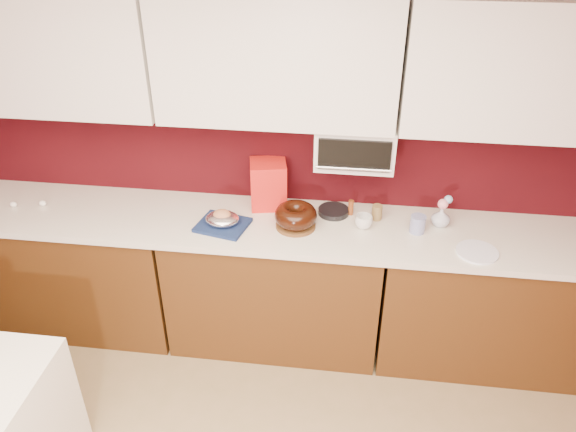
# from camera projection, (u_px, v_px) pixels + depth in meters

# --- Properties ---
(ceiling) EXTENTS (4.00, 4.50, 0.02)m
(ceiling) POSITION_uv_depth(u_px,v_px,m) (81.00, 23.00, 0.90)
(ceiling) COLOR white
(ceiling) RESTS_ON wall_back
(wall_back) EXTENTS (4.00, 0.02, 2.50)m
(wall_back) POSITION_uv_depth(u_px,v_px,m) (281.00, 149.00, 3.45)
(wall_back) COLOR #3A070C
(wall_back) RESTS_ON floor
(base_cabinet_left) EXTENTS (1.31, 0.58, 0.86)m
(base_cabinet_left) POSITION_uv_depth(u_px,v_px,m) (79.00, 269.00, 3.77)
(base_cabinet_left) COLOR #4C2B0F
(base_cabinet_left) RESTS_ON floor
(base_cabinet_center) EXTENTS (1.31, 0.58, 0.86)m
(base_cabinet_center) POSITION_uv_depth(u_px,v_px,m) (275.00, 285.00, 3.62)
(base_cabinet_center) COLOR #4C2B0F
(base_cabinet_center) RESTS_ON floor
(base_cabinet_right) EXTENTS (1.31, 0.58, 0.86)m
(base_cabinet_right) POSITION_uv_depth(u_px,v_px,m) (488.00, 302.00, 3.48)
(base_cabinet_right) COLOR #4C2B0F
(base_cabinet_right) RESTS_ON floor
(countertop) EXTENTS (4.00, 0.62, 0.04)m
(countertop) POSITION_uv_depth(u_px,v_px,m) (274.00, 226.00, 3.39)
(countertop) COLOR silver
(countertop) RESTS_ON base_cabinet_center
(upper_cabinet_left) EXTENTS (1.31, 0.33, 0.70)m
(upper_cabinet_left) POSITION_uv_depth(u_px,v_px,m) (41.00, 50.00, 3.15)
(upper_cabinet_left) COLOR white
(upper_cabinet_left) RESTS_ON wall_back
(upper_cabinet_center) EXTENTS (1.31, 0.33, 0.70)m
(upper_cabinet_center) POSITION_uv_depth(u_px,v_px,m) (276.00, 59.00, 3.00)
(upper_cabinet_center) COLOR white
(upper_cabinet_center) RESTS_ON wall_back
(upper_cabinet_right) EXTENTS (1.31, 0.33, 0.70)m
(upper_cabinet_right) POSITION_uv_depth(u_px,v_px,m) (535.00, 69.00, 2.85)
(upper_cabinet_right) COLOR white
(upper_cabinet_right) RESTS_ON wall_back
(toaster_oven) EXTENTS (0.45, 0.30, 0.25)m
(toaster_oven) POSITION_uv_depth(u_px,v_px,m) (355.00, 144.00, 3.22)
(toaster_oven) COLOR white
(toaster_oven) RESTS_ON upper_cabinet_center
(toaster_oven_door) EXTENTS (0.40, 0.02, 0.18)m
(toaster_oven_door) POSITION_uv_depth(u_px,v_px,m) (354.00, 155.00, 3.08)
(toaster_oven_door) COLOR black
(toaster_oven_door) RESTS_ON toaster_oven
(toaster_oven_handle) EXTENTS (0.42, 0.02, 0.02)m
(toaster_oven_handle) POSITION_uv_depth(u_px,v_px,m) (353.00, 169.00, 3.11)
(toaster_oven_handle) COLOR silver
(toaster_oven_handle) RESTS_ON toaster_oven
(cake_base) EXTENTS (0.24, 0.24, 0.02)m
(cake_base) POSITION_uv_depth(u_px,v_px,m) (296.00, 225.00, 3.34)
(cake_base) COLOR brown
(cake_base) RESTS_ON countertop
(bundt_cake) EXTENTS (0.28, 0.28, 0.10)m
(bundt_cake) POSITION_uv_depth(u_px,v_px,m) (296.00, 215.00, 3.30)
(bundt_cake) COLOR black
(bundt_cake) RESTS_ON cake_base
(navy_towel) EXTENTS (0.33, 0.30, 0.02)m
(navy_towel) POSITION_uv_depth(u_px,v_px,m) (223.00, 225.00, 3.34)
(navy_towel) COLOR navy
(navy_towel) RESTS_ON countertop
(foil_ham_nest) EXTENTS (0.22, 0.19, 0.07)m
(foil_ham_nest) POSITION_uv_depth(u_px,v_px,m) (222.00, 219.00, 3.32)
(foil_ham_nest) COLOR white
(foil_ham_nest) RESTS_ON navy_towel
(roasted_ham) EXTENTS (0.13, 0.12, 0.07)m
(roasted_ham) POSITION_uv_depth(u_px,v_px,m) (222.00, 215.00, 3.30)
(roasted_ham) COLOR tan
(roasted_ham) RESTS_ON foil_ham_nest
(pandoro_box) EXTENTS (0.25, 0.24, 0.30)m
(pandoro_box) POSITION_uv_depth(u_px,v_px,m) (268.00, 184.00, 3.49)
(pandoro_box) COLOR #B90C1F
(pandoro_box) RESTS_ON countertop
(dark_pan) EXTENTS (0.25, 0.25, 0.03)m
(dark_pan) POSITION_uv_depth(u_px,v_px,m) (334.00, 211.00, 3.46)
(dark_pan) COLOR black
(dark_pan) RESTS_ON countertop
(coffee_mug) EXTENTS (0.12, 0.12, 0.10)m
(coffee_mug) POSITION_uv_depth(u_px,v_px,m) (364.00, 220.00, 3.31)
(coffee_mug) COLOR silver
(coffee_mug) RESTS_ON countertop
(blue_jar) EXTENTS (0.10, 0.10, 0.11)m
(blue_jar) POSITION_uv_depth(u_px,v_px,m) (418.00, 224.00, 3.27)
(blue_jar) COLOR navy
(blue_jar) RESTS_ON countertop
(flower_vase) EXTENTS (0.11, 0.11, 0.13)m
(flower_vase) POSITION_uv_depth(u_px,v_px,m) (441.00, 216.00, 3.32)
(flower_vase) COLOR silver
(flower_vase) RESTS_ON countertop
(flower_pink) EXTENTS (0.06, 0.06, 0.06)m
(flower_pink) POSITION_uv_depth(u_px,v_px,m) (443.00, 204.00, 3.28)
(flower_pink) COLOR pink
(flower_pink) RESTS_ON flower_vase
(flower_blue) EXTENTS (0.05, 0.05, 0.05)m
(flower_blue) POSITION_uv_depth(u_px,v_px,m) (448.00, 199.00, 3.28)
(flower_blue) COLOR #90BDE7
(flower_blue) RESTS_ON flower_vase
(china_plate) EXTENTS (0.29, 0.29, 0.01)m
(china_plate) POSITION_uv_depth(u_px,v_px,m) (477.00, 252.00, 3.11)
(china_plate) COLOR white
(china_plate) RESTS_ON countertop
(amber_bottle) EXTENTS (0.04, 0.04, 0.10)m
(amber_bottle) POSITION_uv_depth(u_px,v_px,m) (351.00, 208.00, 3.44)
(amber_bottle) COLOR brown
(amber_bottle) RESTS_ON countertop
(paper_cup) EXTENTS (0.08, 0.08, 0.09)m
(paper_cup) POSITION_uv_depth(u_px,v_px,m) (377.00, 212.00, 3.39)
(paper_cup) COLOR olive
(paper_cup) RESTS_ON countertop
(egg_left) EXTENTS (0.06, 0.05, 0.04)m
(egg_left) POSITION_uv_depth(u_px,v_px,m) (13.00, 204.00, 3.53)
(egg_left) COLOR white
(egg_left) RESTS_ON countertop
(egg_right) EXTENTS (0.06, 0.05, 0.04)m
(egg_right) POSITION_uv_depth(u_px,v_px,m) (43.00, 203.00, 3.54)
(egg_right) COLOR white
(egg_right) RESTS_ON countertop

